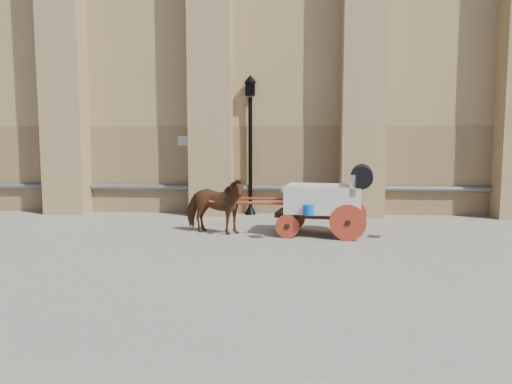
{
  "coord_description": "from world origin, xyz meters",
  "views": [
    {
      "loc": [
        1.64,
        -13.0,
        2.61
      ],
      "look_at": [
        0.73,
        0.31,
        1.15
      ],
      "focal_mm": 35.0,
      "sensor_mm": 36.0,
      "label": 1
    }
  ],
  "objects": [
    {
      "name": "street_lamp",
      "position": [
        0.3,
        3.8,
        2.5
      ],
      "size": [
        0.44,
        0.44,
        4.68
      ],
      "color": "black",
      "rests_on": "ground"
    },
    {
      "name": "drain_grate_near",
      "position": [
        0.75,
        -0.07,
        0.01
      ],
      "size": [
        0.42,
        0.42,
        0.01
      ],
      "primitive_type": "cube",
      "rotation": [
        0.0,
        0.0,
        0.42
      ],
      "color": "black",
      "rests_on": "ground"
    },
    {
      "name": "carriage",
      "position": [
        2.68,
        0.29,
        1.02
      ],
      "size": [
        4.45,
        1.78,
        1.89
      ],
      "rotation": [
        0.0,
        0.0,
        -0.15
      ],
      "color": "black",
      "rests_on": "ground"
    },
    {
      "name": "drain_grate_far",
      "position": [
        3.88,
        0.17,
        0.01
      ],
      "size": [
        0.41,
        0.41,
        0.01
      ],
      "primitive_type": "cube",
      "rotation": [
        0.0,
        0.0,
        -0.34
      ],
      "color": "black",
      "rests_on": "ground"
    },
    {
      "name": "ground",
      "position": [
        0.0,
        0.0,
        0.0
      ],
      "size": [
        90.0,
        90.0,
        0.0
      ],
      "primitive_type": "plane",
      "color": "gray",
      "rests_on": "ground"
    },
    {
      "name": "horse",
      "position": [
        -0.39,
        0.28,
        0.78
      ],
      "size": [
        1.99,
        1.27,
        1.55
      ],
      "primitive_type": "imported",
      "rotation": [
        0.0,
        0.0,
        1.31
      ],
      "color": "brown",
      "rests_on": "ground"
    }
  ]
}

